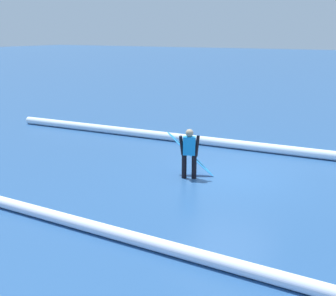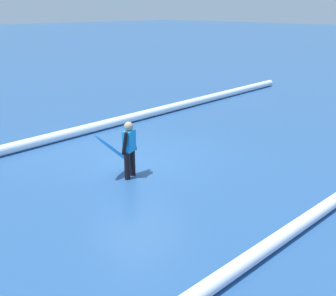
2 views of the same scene
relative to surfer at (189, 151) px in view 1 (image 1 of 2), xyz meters
The scene contains 5 objects.
ground_plane 1.43m from the surfer, 137.94° to the right, with size 196.22×196.22×0.00m, color #265086.
surfer is the anchor object (origin of this frame).
surfboard 0.41m from the surfer, 67.30° to the right, with size 1.46×0.49×1.25m.
wave_crest_foreground 4.31m from the surfer, 114.22° to the right, with size 0.31×0.31×23.33m, color white.
wave_crest_midground 5.64m from the surfer, 130.27° to the left, with size 0.26×0.26×22.48m, color white.
Camera 1 is at (-4.79, 11.77, 4.02)m, focal length 49.03 mm.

